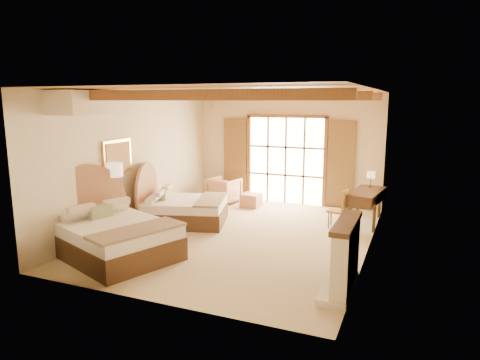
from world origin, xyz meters
The scene contains 19 objects.
floor centered at (0.00, 0.00, 0.00)m, with size 7.00×7.00×0.00m, color tan.
wall_back centered at (0.00, 3.50, 1.60)m, with size 5.50×5.50×0.00m, color beige.
wall_left centered at (-2.75, 0.00, 1.60)m, with size 7.00×7.00×0.00m, color beige.
wall_right centered at (2.75, 0.00, 1.60)m, with size 7.00×7.00×0.00m, color beige.
ceiling centered at (0.00, 0.00, 3.20)m, with size 7.00×7.00×0.00m, color #B87639.
ceiling_beams centered at (0.00, 0.00, 3.08)m, with size 5.39×4.60×0.18m, color brown, non-canonical shape.
french_doors centered at (0.00, 3.44, 1.25)m, with size 3.95×0.08×2.60m.
fireplace centered at (2.60, -2.00, 0.51)m, with size 0.46×1.40×1.16m.
painting centered at (-2.70, -0.75, 1.75)m, with size 0.06×0.95×0.75m.
canopy_valance centered at (-2.40, -2.00, 2.95)m, with size 0.70×1.40×0.45m, color beige.
bed_near centered at (-1.88, -2.16, 0.45)m, with size 2.83×2.39×1.49m.
bed_far centered at (-1.82, 0.39, 0.40)m, with size 2.40×2.01×1.31m.
nightstand centered at (-2.50, -1.13, 0.31)m, with size 0.52×0.52×0.63m, color #412619.
floor_lamp centered at (-2.50, -1.13, 1.41)m, with size 0.35×0.35×1.66m.
armchair centered at (-1.66, 2.71, 0.38)m, with size 0.80×0.83×0.75m, color tan.
ottoman centered at (-0.74, 2.58, 0.19)m, with size 0.51×0.51×0.37m, color #B57652.
desk centered at (2.47, 2.09, 0.44)m, with size 0.87×1.61×0.82m.
desk_chair centered at (1.90, 1.46, 0.29)m, with size 0.47×0.47×0.92m.
desk_lamp centered at (2.51, 2.59, 1.12)m, with size 0.20×0.20×0.40m.
Camera 1 is at (3.54, -8.53, 2.99)m, focal length 32.00 mm.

